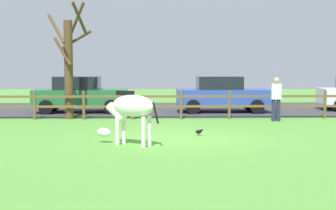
# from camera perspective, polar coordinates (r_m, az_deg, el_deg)

# --- Properties ---
(ground_plane) EXTENTS (60.00, 60.00, 0.00)m
(ground_plane) POSITION_cam_1_polar(r_m,az_deg,el_deg) (13.74, 1.60, -3.94)
(ground_plane) COLOR #549338
(parking_asphalt) EXTENTS (28.00, 7.40, 0.05)m
(parking_asphalt) POSITION_cam_1_polar(r_m,az_deg,el_deg) (22.97, 0.28, -0.46)
(parking_asphalt) COLOR #38383D
(parking_asphalt) RESTS_ON ground_plane
(paddock_fence) EXTENTS (20.77, 0.11, 1.11)m
(paddock_fence) POSITION_cam_1_polar(r_m,az_deg,el_deg) (18.62, -1.33, 0.25)
(paddock_fence) COLOR brown
(paddock_fence) RESTS_ON ground_plane
(bare_tree) EXTENTS (1.66, 1.68, 4.54)m
(bare_tree) POSITION_cam_1_polar(r_m,az_deg,el_deg) (19.12, -11.64, 4.94)
(bare_tree) COLOR #513A23
(bare_tree) RESTS_ON ground_plane
(zebra) EXTENTS (1.71, 1.23, 1.41)m
(zebra) POSITION_cam_1_polar(r_m,az_deg,el_deg) (12.39, -4.46, -0.56)
(zebra) COLOR white
(zebra) RESTS_ON ground_plane
(crow_on_grass) EXTENTS (0.21, 0.10, 0.20)m
(crow_on_grass) POSITION_cam_1_polar(r_m,az_deg,el_deg) (14.21, 3.68, -3.15)
(crow_on_grass) COLOR black
(crow_on_grass) RESTS_ON ground_plane
(parked_car_green) EXTENTS (4.03, 1.93, 1.56)m
(parked_car_green) POSITION_cam_1_polar(r_m,az_deg,el_deg) (21.26, -10.34, 1.27)
(parked_car_green) COLOR #236B38
(parked_car_green) RESTS_ON parking_asphalt
(parked_car_blue) EXTENTS (4.01, 1.89, 1.56)m
(parked_car_blue) POSITION_cam_1_polar(r_m,az_deg,el_deg) (21.21, 6.36, 1.31)
(parked_car_blue) COLOR #2D4CAD
(parked_car_blue) RESTS_ON parking_asphalt
(visitor_near_fence) EXTENTS (0.38, 0.26, 1.64)m
(visitor_near_fence) POSITION_cam_1_polar(r_m,az_deg,el_deg) (18.36, 12.67, 0.93)
(visitor_near_fence) COLOR #232847
(visitor_near_fence) RESTS_ON ground_plane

